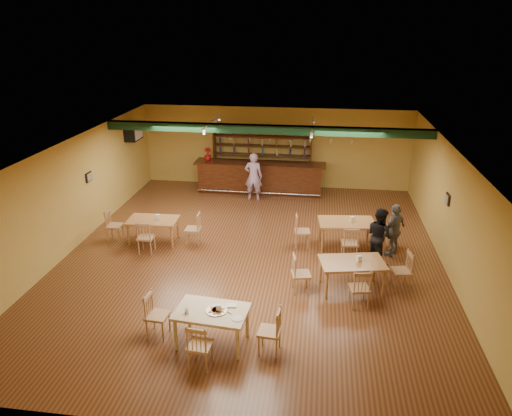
# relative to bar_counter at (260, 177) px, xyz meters

# --- Properties ---
(floor) EXTENTS (12.00, 12.00, 0.00)m
(floor) POSITION_rel_bar_counter_xyz_m (0.47, -5.15, -0.56)
(floor) COLOR #502E16
(floor) RESTS_ON ground
(ceiling_beam) EXTENTS (10.00, 0.30, 0.25)m
(ceiling_beam) POSITION_rel_bar_counter_xyz_m (0.47, -2.35, 2.31)
(ceiling_beam) COLOR black
(ceiling_beam) RESTS_ON ceiling
(track_rail_left) EXTENTS (0.05, 2.50, 0.05)m
(track_rail_left) POSITION_rel_bar_counter_xyz_m (-1.33, -1.75, 2.38)
(track_rail_left) COLOR silver
(track_rail_left) RESTS_ON ceiling
(track_rail_right) EXTENTS (0.05, 2.50, 0.05)m
(track_rail_right) POSITION_rel_bar_counter_xyz_m (1.87, -1.75, 2.38)
(track_rail_right) COLOR silver
(track_rail_right) RESTS_ON ceiling
(ac_unit) EXTENTS (0.34, 0.70, 0.48)m
(ac_unit) POSITION_rel_bar_counter_xyz_m (-4.33, -0.95, 1.79)
(ac_unit) COLOR silver
(ac_unit) RESTS_ON wall_left
(picture_left) EXTENTS (0.04, 0.34, 0.28)m
(picture_left) POSITION_rel_bar_counter_xyz_m (-4.50, -4.15, 1.14)
(picture_left) COLOR black
(picture_left) RESTS_ON wall_left
(picture_right) EXTENTS (0.04, 0.34, 0.28)m
(picture_right) POSITION_rel_bar_counter_xyz_m (5.44, -4.65, 1.14)
(picture_right) COLOR black
(picture_right) RESTS_ON wall_right
(bar_counter) EXTENTS (4.77, 0.85, 1.13)m
(bar_counter) POSITION_rel_bar_counter_xyz_m (0.00, 0.00, 0.00)
(bar_counter) COLOR #34140A
(bar_counter) RESTS_ON ground
(back_bar_hutch) EXTENTS (3.69, 0.40, 2.28)m
(back_bar_hutch) POSITION_rel_bar_counter_xyz_m (0.00, 0.63, 0.57)
(back_bar_hutch) COLOR #34140A
(back_bar_hutch) RESTS_ON ground
(poinsettia) EXTENTS (0.34, 0.34, 0.48)m
(poinsettia) POSITION_rel_bar_counter_xyz_m (-1.94, 0.00, 0.80)
(poinsettia) COLOR #A70F12
(poinsettia) RESTS_ON bar_counter
(dining_table_a) EXTENTS (1.43, 0.89, 0.70)m
(dining_table_a) POSITION_rel_bar_counter_xyz_m (-2.45, -4.69, -0.21)
(dining_table_a) COLOR olive
(dining_table_a) RESTS_ON ground
(dining_table_b) EXTENTS (1.62, 1.08, 0.77)m
(dining_table_b) POSITION_rel_bar_counter_xyz_m (2.98, -4.26, -0.18)
(dining_table_b) COLOR olive
(dining_table_b) RESTS_ON ground
(dining_table_d) EXTENTS (1.63, 1.17, 0.74)m
(dining_table_d) POSITION_rel_bar_counter_xyz_m (3.03, -6.59, -0.19)
(dining_table_d) COLOR olive
(dining_table_d) RESTS_ON ground
(near_table) EXTENTS (1.47, 1.02, 0.74)m
(near_table) POSITION_rel_bar_counter_xyz_m (0.23, -9.00, -0.19)
(near_table) COLOR tan
(near_table) RESTS_ON ground
(pizza_tray) EXTENTS (0.44, 0.44, 0.01)m
(pizza_tray) POSITION_rel_bar_counter_xyz_m (0.33, -9.00, 0.19)
(pizza_tray) COLOR silver
(pizza_tray) RESTS_ON near_table
(parmesan_shaker) EXTENTS (0.08, 0.08, 0.11)m
(parmesan_shaker) POSITION_rel_bar_counter_xyz_m (-0.21, -9.15, 0.23)
(parmesan_shaker) COLOR #EAE5C6
(parmesan_shaker) RESTS_ON near_table
(napkin_stack) EXTENTS (0.23, 0.19, 0.03)m
(napkin_stack) POSITION_rel_bar_counter_xyz_m (0.58, -8.80, 0.19)
(napkin_stack) COLOR white
(napkin_stack) RESTS_ON near_table
(pizza_server) EXTENTS (0.31, 0.27, 0.00)m
(pizza_server) POSITION_rel_bar_counter_xyz_m (0.48, -8.95, 0.20)
(pizza_server) COLOR silver
(pizza_server) RESTS_ON pizza_tray
(side_plate) EXTENTS (0.24, 0.24, 0.01)m
(side_plate) POSITION_rel_bar_counter_xyz_m (0.78, -9.20, 0.19)
(side_plate) COLOR white
(side_plate) RESTS_ON near_table
(patron_bar) EXTENTS (0.64, 0.44, 1.71)m
(patron_bar) POSITION_rel_bar_counter_xyz_m (-0.12, -0.83, 0.29)
(patron_bar) COLOR #9754B7
(patron_bar) RESTS_ON ground
(patron_right_a) EXTENTS (0.90, 0.93, 1.51)m
(patron_right_a) POSITION_rel_bar_counter_xyz_m (3.78, -5.06, 0.19)
(patron_right_a) COLOR black
(patron_right_a) RESTS_ON ground
(patron_right_b) EXTENTS (0.83, 0.89, 1.47)m
(patron_right_b) POSITION_rel_bar_counter_xyz_m (4.23, -4.59, 0.17)
(patron_right_b) COLOR slate
(patron_right_b) RESTS_ON ground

